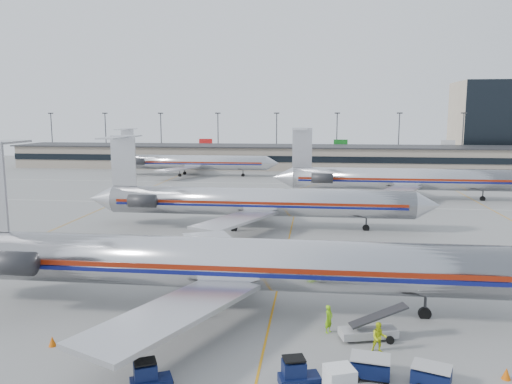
# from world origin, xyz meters

# --- Properties ---
(ground) EXTENTS (260.00, 260.00, 0.00)m
(ground) POSITION_xyz_m (0.00, 0.00, 0.00)
(ground) COLOR gray
(ground) RESTS_ON ground
(apron_markings) EXTENTS (160.00, 0.15, 0.02)m
(apron_markings) POSITION_xyz_m (0.00, 10.00, 0.01)
(apron_markings) COLOR silver
(apron_markings) RESTS_ON ground
(terminal) EXTENTS (162.00, 17.00, 6.25)m
(terminal) POSITION_xyz_m (0.00, 97.97, 3.16)
(terminal) COLOR gray
(terminal) RESTS_ON ground
(light_mast_row) EXTENTS (163.60, 0.40, 15.28)m
(light_mast_row) POSITION_xyz_m (0.00, 112.00, 8.58)
(light_mast_row) COLOR #38383D
(light_mast_row) RESTS_ON ground
(distant_building) EXTENTS (30.00, 20.00, 25.00)m
(distant_building) POSITION_xyz_m (62.00, 128.00, 12.50)
(distant_building) COLOR tan
(distant_building) RESTS_ON ground
(jet_foreground) EXTENTS (47.72, 28.10, 12.49)m
(jet_foreground) POSITION_xyz_m (-4.37, -4.08, 3.62)
(jet_foreground) COLOR silver
(jet_foreground) RESTS_ON ground
(jet_second_row) EXTENTS (45.35, 26.71, 11.87)m
(jet_second_row) POSITION_xyz_m (-5.10, 23.48, 3.44)
(jet_second_row) COLOR silver
(jet_second_row) RESTS_ON ground
(jet_third_row) EXTENTS (45.16, 27.78, 12.35)m
(jet_third_row) POSITION_xyz_m (17.21, 48.60, 3.59)
(jet_third_row) COLOR silver
(jet_third_row) RESTS_ON ground
(jet_back_row) EXTENTS (41.61, 25.59, 11.38)m
(jet_back_row) POSITION_xyz_m (-27.22, 77.69, 3.30)
(jet_back_row) COLOR silver
(jet_back_row) RESTS_ON ground
(tug_left) EXTENTS (2.39, 1.90, 1.74)m
(tug_left) POSITION_xyz_m (-5.46, -15.75, 0.79)
(tug_left) COLOR #0A1338
(tug_left) RESTS_ON ground
(tug_center) EXTENTS (2.38, 1.65, 1.76)m
(tug_center) POSITION_xyz_m (2.21, -14.53, 0.80)
(tug_center) COLOR #0A1338
(tug_center) RESTS_ON ground
(cart_inner) EXTENTS (2.34, 1.96, 1.13)m
(cart_inner) POSITION_xyz_m (9.34, -13.34, 0.60)
(cart_inner) COLOR #0A1338
(cart_inner) RESTS_ON ground
(cart_outer) EXTENTS (2.34, 1.77, 1.22)m
(cart_outer) POSITION_xyz_m (6.18, -12.85, 0.65)
(cart_outer) COLOR #0A1338
(cart_outer) RESTS_ON ground
(uld_container) EXTENTS (2.05, 1.88, 1.76)m
(uld_container) POSITION_xyz_m (4.40, -15.29, 0.89)
(uld_container) COLOR #2D2D30
(uld_container) RESTS_ON ground
(belt_loader) EXTENTS (4.48, 2.24, 2.29)m
(belt_loader) POSITION_xyz_m (6.65, -7.98, 0.61)
(belt_loader) COLOR #A0A0A0
(belt_loader) RESTS_ON ground
(ramp_worker_near) EXTENTS (0.76, 0.82, 1.88)m
(ramp_worker_near) POSITION_xyz_m (4.05, -7.26, 0.94)
(ramp_worker_near) COLOR #81CF13
(ramp_worker_near) RESTS_ON ground
(ramp_worker_far) EXTENTS (0.94, 0.74, 1.90)m
(ramp_worker_far) POSITION_xyz_m (7.02, -9.74, 0.95)
(ramp_worker_far) COLOR #CBDD14
(ramp_worker_far) RESTS_ON ground
(cone_right) EXTENTS (0.53, 0.53, 0.67)m
(cone_right) POSITION_xyz_m (13.60, -12.15, 0.34)
(cone_right) COLOR #CF5506
(cone_right) RESTS_ON ground
(cone_left) EXTENTS (0.60, 0.60, 0.66)m
(cone_left) POSITION_xyz_m (-13.23, -11.38, 0.33)
(cone_left) COLOR #CF5506
(cone_left) RESTS_ON ground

